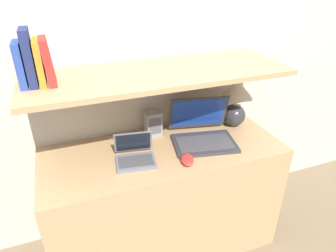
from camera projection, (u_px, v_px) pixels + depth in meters
The scene contains 13 objects.
wall_back at pixel (144, 62), 1.85m from camera, with size 6.00×0.05×2.40m.
desk at pixel (164, 199), 1.95m from camera, with size 1.42×0.57×0.77m.
back_riser at pixel (149, 148), 2.10m from camera, with size 1.42×0.04×1.20m.
shelf at pixel (159, 73), 1.61m from camera, with size 1.42×0.52×0.03m.
table_lamp at pixel (236, 99), 1.95m from camera, with size 0.21×0.21×0.32m.
laptop_large at pixel (202, 133), 1.83m from camera, with size 0.43×0.40×0.25m.
laptop_small at pixel (135, 156), 1.65m from camera, with size 0.24×0.22×0.15m.
computer_mouse at pixel (187, 160), 1.64m from camera, with size 0.10×0.14×0.03m.
router_box at pixel (153, 124), 1.89m from camera, with size 0.10×0.08×0.16m.
book_blue at pixel (20, 65), 1.35m from camera, with size 0.03×0.14×0.20m.
book_navy at pixel (29, 58), 1.35m from camera, with size 0.04×0.14×0.26m.
book_orange at pixel (39, 63), 1.37m from camera, with size 0.03×0.17×0.21m.
book_red at pixel (48, 61), 1.38m from camera, with size 0.05×0.16×0.21m.
Camera 1 is at (-0.51, -1.12, 1.72)m, focal length 32.00 mm.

